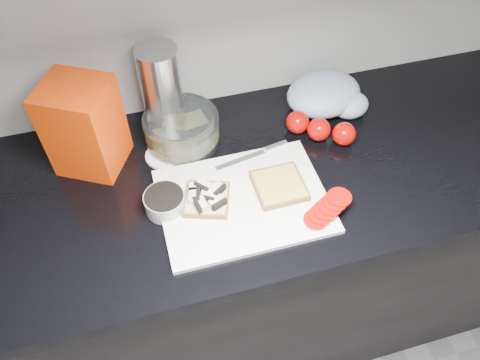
{
  "coord_description": "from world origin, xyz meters",
  "views": [
    {
      "loc": [
        -0.2,
        0.45,
        1.81
      ],
      "look_at": [
        -0.0,
        1.14,
        0.95
      ],
      "focal_mm": 35.0,
      "sensor_mm": 36.0,
      "label": 1
    }
  ],
  "objects_px": {
    "glass_bowl": "(182,129)",
    "bread_bag": "(84,127)",
    "steel_canister": "(162,91)",
    "cutting_board": "(243,201)"
  },
  "relations": [
    {
      "from": "cutting_board",
      "to": "glass_bowl",
      "type": "relative_size",
      "value": 2.01
    },
    {
      "from": "bread_bag",
      "to": "steel_canister",
      "type": "height_order",
      "value": "steel_canister"
    },
    {
      "from": "glass_bowl",
      "to": "steel_canister",
      "type": "xyz_separation_m",
      "value": [
        -0.03,
        0.06,
        0.09
      ]
    },
    {
      "from": "glass_bowl",
      "to": "steel_canister",
      "type": "height_order",
      "value": "steel_canister"
    },
    {
      "from": "cutting_board",
      "to": "bread_bag",
      "type": "distance_m",
      "value": 0.43
    },
    {
      "from": "cutting_board",
      "to": "glass_bowl",
      "type": "height_order",
      "value": "glass_bowl"
    },
    {
      "from": "glass_bowl",
      "to": "bread_bag",
      "type": "distance_m",
      "value": 0.25
    },
    {
      "from": "cutting_board",
      "to": "steel_canister",
      "type": "distance_m",
      "value": 0.36
    },
    {
      "from": "steel_canister",
      "to": "cutting_board",
      "type": "bearing_deg",
      "value": -67.26
    },
    {
      "from": "bread_bag",
      "to": "cutting_board",
      "type": "bearing_deg",
      "value": -6.56
    }
  ]
}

